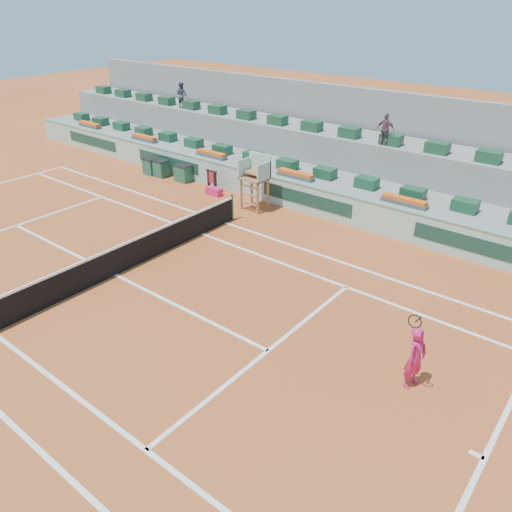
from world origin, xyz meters
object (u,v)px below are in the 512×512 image
Objects in this scene: player_bag at (214,191)px; umpire_chair at (256,174)px; tennis_player at (415,358)px; drink_cooler_a at (184,173)px.

umpire_chair is at bearing -1.38° from player_bag.
umpire_chair reaches higher than player_bag.
tennis_player reaches higher than player_bag.
umpire_chair is 5.19m from drink_cooler_a.
drink_cooler_a is 16.42m from tennis_player.
player_bag is 2.56m from drink_cooler_a.
player_bag is at bearing -11.25° from drink_cooler_a.
drink_cooler_a is (-2.50, 0.50, 0.25)m from player_bag.
player_bag is at bearing 178.62° from umpire_chair.
player_bag is at bearing 152.53° from tennis_player.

